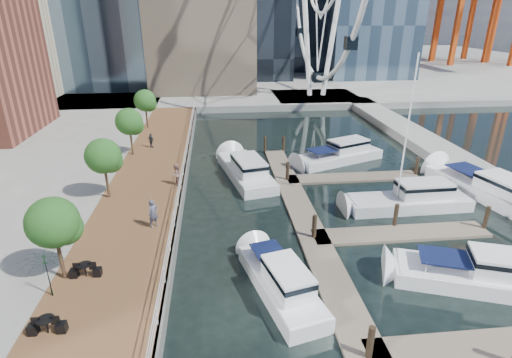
{
  "coord_description": "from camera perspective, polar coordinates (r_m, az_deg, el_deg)",
  "views": [
    {
      "loc": [
        -3.17,
        -14.37,
        13.89
      ],
      "look_at": [
        -0.46,
        11.63,
        3.0
      ],
      "focal_mm": 28.0,
      "sensor_mm": 36.0,
      "label": 1
    }
  ],
  "objects": [
    {
      "name": "moored_yachts",
      "position": [
        32.11,
        18.64,
        -4.3
      ],
      "size": [
        25.25,
        37.28,
        11.5
      ],
      "color": "silver",
      "rests_on": "ground"
    },
    {
      "name": "pier",
      "position": [
        69.85,
        8.57,
        11.32
      ],
      "size": [
        14.0,
        12.0,
        1.0
      ],
      "primitive_type": "cube",
      "color": "gray",
      "rests_on": "ground"
    },
    {
      "name": "boardwalk",
      "position": [
        32.8,
        -15.65,
        -2.37
      ],
      "size": [
        6.0,
        60.0,
        1.0
      ],
      "primitive_type": "cube",
      "color": "brown",
      "rests_on": "ground"
    },
    {
      "name": "railing",
      "position": [
        32.0,
        -10.73,
        -0.53
      ],
      "size": [
        0.1,
        60.0,
        1.05
      ],
      "primitive_type": null,
      "color": "white",
      "rests_on": "boardwalk"
    },
    {
      "name": "pedestrian_near",
      "position": [
        26.63,
        -14.47,
        -4.78
      ],
      "size": [
        0.83,
        0.8,
        1.92
      ],
      "primitive_type": "imported",
      "rotation": [
        0.0,
        0.0,
        0.68
      ],
      "color": "#484C60",
      "rests_on": "boardwalk"
    },
    {
      "name": "seawall",
      "position": [
        32.4,
        -10.42,
        -2.19
      ],
      "size": [
        0.25,
        60.0,
        1.0
      ],
      "primitive_type": "cube",
      "color": "#595954",
      "rests_on": "ground"
    },
    {
      "name": "floating_docks",
      "position": [
        29.94,
        16.67,
        -5.0
      ],
      "size": [
        16.0,
        34.0,
        2.6
      ],
      "color": "#6D6051",
      "rests_on": "ground"
    },
    {
      "name": "breakwater",
      "position": [
        43.56,
        26.59,
        2.25
      ],
      "size": [
        4.0,
        60.0,
        1.0
      ],
      "primitive_type": "cube",
      "color": "gray",
      "rests_on": "ground"
    },
    {
      "name": "yacht_foreground",
      "position": [
        25.91,
        29.47,
        -13.16
      ],
      "size": [
        10.54,
        6.03,
        2.15
      ],
      "primitive_type": null,
      "rotation": [
        0.0,
        0.0,
        1.23
      ],
      "color": "white",
      "rests_on": "ground"
    },
    {
      "name": "pedestrian_mid",
      "position": [
        32.74,
        -11.37,
        0.65
      ],
      "size": [
        1.06,
        1.09,
        1.78
      ],
      "primitive_type": "imported",
      "rotation": [
        0.0,
        0.0,
        -2.23
      ],
      "color": "gray",
      "rests_on": "boardwalk"
    },
    {
      "name": "ground",
      "position": [
        20.23,
        5.05,
        -20.84
      ],
      "size": [
        520.0,
        520.0,
        0.0
      ],
      "primitive_type": "plane",
      "color": "black",
      "rests_on": "ground"
    },
    {
      "name": "pedestrian_far",
      "position": [
        42.74,
        -14.75,
        5.36
      ],
      "size": [
        0.91,
        0.85,
        1.5
      ],
      "primitive_type": "imported",
      "rotation": [
        0.0,
        0.0,
        2.44
      ],
      "color": "#2F333A",
      "rests_on": "boardwalk"
    },
    {
      "name": "street_trees",
      "position": [
        31.06,
        -21.02,
        3.06
      ],
      "size": [
        2.6,
        42.6,
        4.6
      ],
      "color": "#3F2B1C",
      "rests_on": "ground"
    },
    {
      "name": "land_far",
      "position": [
        117.18,
        -4.53,
        15.99
      ],
      "size": [
        200.0,
        114.0,
        1.0
      ],
      "primitive_type": "cube",
      "color": "gray",
      "rests_on": "ground"
    }
  ]
}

